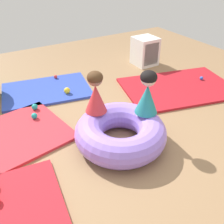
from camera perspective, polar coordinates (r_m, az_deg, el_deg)
The scene contains 12 objects.
ground_plane at distance 3.29m, azimuth 0.71°, elevation -5.73°, with size 8.00×8.00×0.00m, color #93704C.
gym_mat_front at distance 4.48m, azimuth -14.48°, elevation 4.75°, with size 1.43×0.98×0.04m, color #2D47B7.
gym_mat_near_right at distance 4.57m, azimuth 14.69°, elevation 5.33°, with size 1.87×1.25×0.04m, color #B21923.
inflatable_cushion at distance 3.09m, azimuth 1.91°, elevation -4.60°, with size 1.12×1.12×0.35m, color #9975EA.
child_in_teal at distance 3.04m, azimuth 7.95°, elevation 4.29°, with size 0.39×0.39×0.55m.
child_in_red at distance 3.05m, azimuth -3.71°, elevation 4.39°, with size 0.28×0.28×0.53m.
play_ball_teal at distance 3.92m, azimuth -16.98°, elevation 1.12°, with size 0.09×0.09×0.09m, color teal.
play_ball_blue at distance 4.92m, azimuth 19.45°, elevation 7.19°, with size 0.06×0.06×0.06m, color blue.
play_ball_red at distance 4.81m, azimuth -12.55°, elevation 7.74°, with size 0.07×0.07×0.07m, color red.
play_ball_yellow at distance 4.24m, azimuth -10.07°, elevation 4.77°, with size 0.10×0.10×0.10m, color yellow.
play_ball_teal_second at distance 3.71m, azimuth -17.05°, elevation -0.85°, with size 0.08×0.08×0.08m, color teal.
storage_cube at distance 5.37m, azimuth 7.57°, elevation 13.32°, with size 0.44×0.44×0.56m.
Camera 1 is at (-1.35, -2.19, 2.05)m, focal length 40.71 mm.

